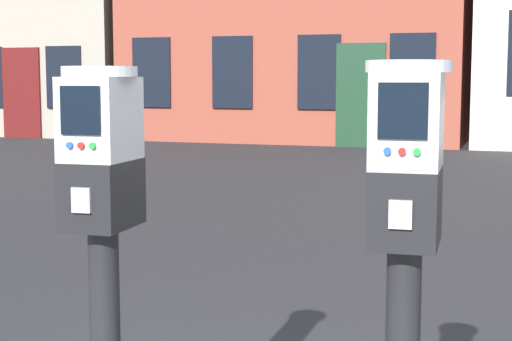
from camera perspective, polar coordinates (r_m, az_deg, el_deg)
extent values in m
cube|color=black|center=(2.39, -10.78, -1.63)|extent=(0.18, 0.25, 0.20)
cube|color=#A5A8AD|center=(2.28, -12.20, -2.06)|extent=(0.06, 0.01, 0.07)
cube|color=#B7BABF|center=(2.37, -10.89, 3.59)|extent=(0.18, 0.24, 0.24)
cube|color=black|center=(2.26, -12.26, 4.15)|extent=(0.12, 0.01, 0.13)
cylinder|color=blue|center=(2.28, -12.99, 1.75)|extent=(0.02, 0.01, 0.02)
cylinder|color=red|center=(2.27, -12.22, 1.73)|extent=(0.02, 0.01, 0.02)
cylinder|color=green|center=(2.25, -11.43, 1.72)|extent=(0.02, 0.01, 0.02)
cylinder|color=#B7BABF|center=(2.37, -10.96, 6.85)|extent=(0.23, 0.23, 0.03)
cube|color=black|center=(2.10, 10.48, -2.51)|extent=(0.18, 0.25, 0.20)
cube|color=#A5A8AD|center=(1.98, 10.13, -3.07)|extent=(0.06, 0.01, 0.07)
cube|color=#B7BABF|center=(2.08, 10.61, 3.47)|extent=(0.18, 0.24, 0.24)
cube|color=black|center=(1.96, 10.30, 4.14)|extent=(0.12, 0.01, 0.14)
cylinder|color=blue|center=(1.97, 9.22, 1.36)|extent=(0.02, 0.01, 0.02)
cylinder|color=red|center=(1.97, 10.24, 1.33)|extent=(0.02, 0.01, 0.02)
cylinder|color=green|center=(1.96, 11.25, 1.30)|extent=(0.02, 0.01, 0.02)
cylinder|color=#B7BABF|center=(2.08, 10.69, 7.21)|extent=(0.23, 0.23, 0.03)
cube|color=black|center=(19.10, -13.37, 6.40)|extent=(0.90, 0.06, 1.42)
cube|color=#591414|center=(19.73, -16.16, 5.26)|extent=(1.00, 0.07, 2.10)
cube|color=black|center=(18.02, -7.36, 6.86)|extent=(0.90, 0.06, 1.52)
cube|color=black|center=(17.27, -1.67, 6.92)|extent=(0.90, 0.06, 1.52)
cube|color=black|center=(16.70, 4.46, 6.92)|extent=(0.90, 0.06, 1.52)
cube|color=black|center=(16.34, 10.95, 6.83)|extent=(0.90, 0.06, 1.52)
cube|color=#193823|center=(16.52, 7.37, 5.26)|extent=(1.00, 0.07, 2.10)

